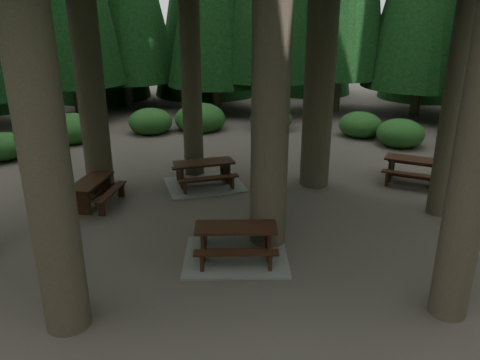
{
  "coord_description": "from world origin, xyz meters",
  "views": [
    {
      "loc": [
        0.37,
        -9.81,
        5.24
      ],
      "look_at": [
        0.11,
        1.45,
        1.1
      ],
      "focal_mm": 35.0,
      "sensor_mm": 36.0,
      "label": 1
    }
  ],
  "objects_px": {
    "picnic_table_a": "(236,247)",
    "picnic_table_d": "(415,167)",
    "picnic_table_c": "(204,177)",
    "picnic_table_b": "(92,188)"
  },
  "relations": [
    {
      "from": "picnic_table_a",
      "to": "picnic_table_b",
      "type": "distance_m",
      "value": 5.08
    },
    {
      "from": "picnic_table_a",
      "to": "picnic_table_c",
      "type": "distance_m",
      "value": 4.65
    },
    {
      "from": "picnic_table_a",
      "to": "picnic_table_d",
      "type": "distance_m",
      "value": 7.41
    },
    {
      "from": "picnic_table_a",
      "to": "picnic_table_b",
      "type": "relative_size",
      "value": 1.26
    },
    {
      "from": "picnic_table_c",
      "to": "picnic_table_d",
      "type": "relative_size",
      "value": 1.24
    },
    {
      "from": "picnic_table_b",
      "to": "picnic_table_c",
      "type": "distance_m",
      "value": 3.42
    },
    {
      "from": "picnic_table_a",
      "to": "picnic_table_d",
      "type": "height_order",
      "value": "picnic_table_d"
    },
    {
      "from": "picnic_table_b",
      "to": "picnic_table_d",
      "type": "distance_m",
      "value": 9.88
    },
    {
      "from": "picnic_table_c",
      "to": "picnic_table_d",
      "type": "distance_m",
      "value": 6.67
    },
    {
      "from": "picnic_table_c",
      "to": "picnic_table_d",
      "type": "bearing_deg",
      "value": -14.53
    }
  ]
}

